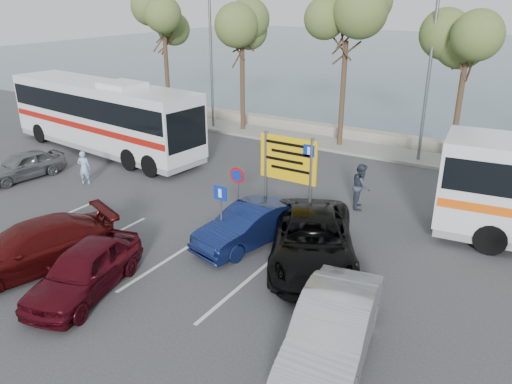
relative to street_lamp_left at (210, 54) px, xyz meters
The scene contains 23 objects.
ground 17.43m from the street_lamp_left, 53.51° to the right, with size 120.00×120.00×0.00m, color #363638.
kerb_strip 10.99m from the street_lamp_left, ahead, with size 44.00×2.40×0.15m, color gray.
seawall 11.16m from the street_lamp_left, 13.93° to the left, with size 48.00×0.80×0.60m, color gray.
sea 47.77m from the street_lamp_left, 77.86° to the left, with size 140.00×140.00×0.00m, color #3F5365.
tree_far_left 4.38m from the street_lamp_left, behind, with size 3.20×3.20×7.60m.
tree_left 2.49m from the street_lamp_left, 13.51° to the left, with size 3.20×3.20×7.20m.
tree_mid 8.76m from the street_lamp_left, ahead, with size 3.20×3.20×8.00m.
tree_right 14.59m from the street_lamp_left, ahead, with size 3.20×3.20×7.40m.
street_lamp_left is the anchor object (origin of this frame).
street_lamp_right 13.00m from the street_lamp_left, ahead, with size 0.45×1.15×8.01m.
direction_sign 15.24m from the street_lamp_left, 43.17° to the right, with size 2.20×0.12×3.60m.
sign_no_stop 14.88m from the street_lamp_left, 49.83° to the right, with size 0.60×0.08×2.35m.
sign_parking 16.37m from the street_lamp_left, 52.40° to the right, with size 0.50×0.07×2.25m.
lane_markings 17.62m from the street_lamp_left, 58.61° to the right, with size 12.02×4.20×0.01m, color silver, non-canonical shape.
coach_bus_left 7.81m from the street_lamp_left, 105.90° to the right, with size 12.88×4.00×3.95m.
car_silver_a 12.81m from the street_lamp_left, 99.45° to the right, with size 1.50×3.73×1.27m, color slate.
car_blue 16.40m from the street_lamp_left, 49.01° to the right, with size 1.46×4.20×1.38m, color #101B4B.
car_maroon 18.34m from the street_lamp_left, 71.65° to the right, with size 2.11×5.18×1.50m, color #4D0C0D.
car_red 19.22m from the street_lamp_left, 64.70° to the right, with size 1.70×4.23×1.44m, color #4B0A14.
suv_black 18.00m from the street_lamp_left, 43.10° to the right, with size 2.62×5.68×1.58m, color black.
car_silver_b 22.35m from the street_lamp_left, 46.20° to the right, with size 1.66×4.76×1.57m, color #9B9BA1.
pedestrian_near 11.72m from the street_lamp_left, 84.82° to the right, with size 0.56×0.37×1.55m, color #90AAD1.
pedestrian_far 14.86m from the street_lamp_left, 29.19° to the right, with size 0.90×0.70×1.84m, color #303849.
Camera 1 is at (8.78, -11.45, 8.12)m, focal length 35.00 mm.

